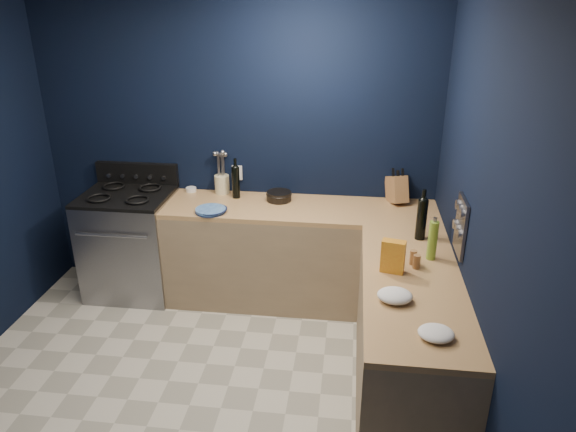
% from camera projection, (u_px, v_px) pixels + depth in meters
% --- Properties ---
extents(floor, '(3.50, 3.50, 0.02)m').
position_uv_depth(floor, '(189.00, 406.00, 3.62)').
color(floor, '#BCB5A4').
rests_on(floor, ground).
extents(wall_back, '(3.50, 0.02, 2.60)m').
position_uv_depth(wall_back, '(237.00, 148.00, 4.71)').
color(wall_back, black).
rests_on(wall_back, ground).
extents(wall_right, '(0.02, 3.50, 2.60)m').
position_uv_depth(wall_right, '(486.00, 248.00, 2.90)').
color(wall_right, black).
rests_on(wall_right, ground).
extents(cab_back, '(2.30, 0.63, 0.86)m').
position_uv_depth(cab_back, '(300.00, 257.00, 4.69)').
color(cab_back, '#917858').
rests_on(cab_back, floor).
extents(top_back, '(2.30, 0.63, 0.04)m').
position_uv_depth(top_back, '(300.00, 209.00, 4.51)').
color(top_back, brown).
rests_on(top_back, cab_back).
extents(cab_right, '(0.63, 1.67, 0.86)m').
position_uv_depth(cab_right, '(407.00, 343.00, 3.54)').
color(cab_right, '#917858').
rests_on(cab_right, floor).
extents(top_right, '(0.63, 1.67, 0.04)m').
position_uv_depth(top_right, '(413.00, 284.00, 3.37)').
color(top_right, brown).
rests_on(top_right, cab_right).
extents(gas_range, '(0.76, 0.66, 0.92)m').
position_uv_depth(gas_range, '(132.00, 245.00, 4.83)').
color(gas_range, gray).
rests_on(gas_range, floor).
extents(oven_door, '(0.59, 0.02, 0.42)m').
position_uv_depth(oven_door, '(117.00, 262.00, 4.55)').
color(oven_door, black).
rests_on(oven_door, gas_range).
extents(cooktop, '(0.76, 0.66, 0.03)m').
position_uv_depth(cooktop, '(125.00, 196.00, 4.65)').
color(cooktop, black).
rests_on(cooktop, gas_range).
extents(backguard, '(0.76, 0.06, 0.20)m').
position_uv_depth(backguard, '(137.00, 173.00, 4.88)').
color(backguard, black).
rests_on(backguard, gas_range).
extents(spice_panel, '(0.02, 0.28, 0.38)m').
position_uv_depth(spice_panel, '(461.00, 226.00, 3.46)').
color(spice_panel, gray).
rests_on(spice_panel, wall_right).
extents(wall_outlet, '(0.09, 0.02, 0.13)m').
position_uv_depth(wall_outlet, '(237.00, 173.00, 4.78)').
color(wall_outlet, white).
rests_on(wall_outlet, wall_back).
extents(plate_stack, '(0.30, 0.30, 0.03)m').
position_uv_depth(plate_stack, '(211.00, 210.00, 4.40)').
color(plate_stack, '#2E4C93').
rests_on(plate_stack, top_back).
extents(ramekin, '(0.11, 0.11, 0.04)m').
position_uv_depth(ramekin, '(191.00, 189.00, 4.84)').
color(ramekin, white).
rests_on(ramekin, top_back).
extents(utensil_crock, '(0.15, 0.15, 0.16)m').
position_uv_depth(utensil_crock, '(222.00, 184.00, 4.79)').
color(utensil_crock, beige).
rests_on(utensil_crock, top_back).
extents(wine_bottle_back, '(0.07, 0.07, 0.28)m').
position_uv_depth(wine_bottle_back, '(236.00, 183.00, 4.65)').
color(wine_bottle_back, black).
rests_on(wine_bottle_back, top_back).
extents(lemon_basket, '(0.27, 0.27, 0.08)m').
position_uv_depth(lemon_basket, '(279.00, 196.00, 4.63)').
color(lemon_basket, black).
rests_on(lemon_basket, top_back).
extents(knife_block, '(0.21, 0.29, 0.28)m').
position_uv_depth(knife_block, '(397.00, 189.00, 4.57)').
color(knife_block, brown).
rests_on(knife_block, top_back).
extents(wine_bottle_right, '(0.08, 0.08, 0.30)m').
position_uv_depth(wine_bottle_right, '(421.00, 220.00, 3.88)').
color(wine_bottle_right, black).
rests_on(wine_bottle_right, top_right).
extents(oil_bottle, '(0.07, 0.07, 0.27)m').
position_uv_depth(oil_bottle, '(433.00, 240.00, 3.59)').
color(oil_bottle, olive).
rests_on(oil_bottle, top_right).
extents(spice_jar_near, '(0.06, 0.06, 0.10)m').
position_uv_depth(spice_jar_near, '(413.00, 257.00, 3.55)').
color(spice_jar_near, olive).
rests_on(spice_jar_near, top_right).
extents(spice_jar_far, '(0.06, 0.06, 0.10)m').
position_uv_depth(spice_jar_far, '(417.00, 262.00, 3.50)').
color(spice_jar_far, olive).
rests_on(spice_jar_far, top_right).
extents(crouton_bag, '(0.16, 0.10, 0.22)m').
position_uv_depth(crouton_bag, '(393.00, 256.00, 3.44)').
color(crouton_bag, '#B23310').
rests_on(crouton_bag, top_right).
extents(towel_front, '(0.24, 0.22, 0.07)m').
position_uv_depth(towel_front, '(395.00, 296.00, 3.14)').
color(towel_front, white).
rests_on(towel_front, top_right).
extents(towel_end, '(0.19, 0.18, 0.06)m').
position_uv_depth(towel_end, '(436.00, 333.00, 2.81)').
color(towel_end, white).
rests_on(towel_end, top_right).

